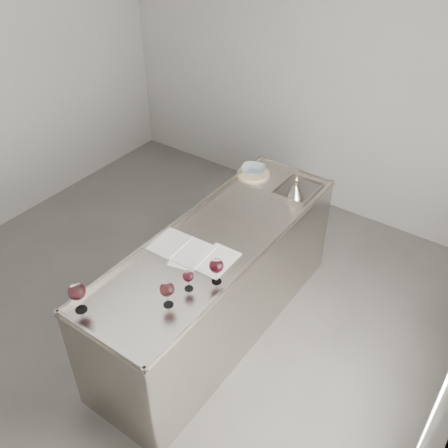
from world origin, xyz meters
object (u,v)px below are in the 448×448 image
Objects in this scene: wine_glass_middle at (167,290)px; notebook at (181,248)px; wine_glass_small at (188,277)px; wine_funnel at (295,192)px; wine_glass_left at (77,292)px; counter at (218,284)px; wine_glass_right at (216,266)px; ceramic_bowl at (254,170)px.

wine_glass_middle is 0.57m from notebook.
notebook is at bearing 136.18° from wine_glass_small.
wine_glass_small is at bearing -46.48° from notebook.
wine_glass_small is at bearing -92.28° from wine_funnel.
notebook is at bearing 80.85° from wine_glass_left.
counter is 12.63× the size of wine_glass_right.
wine_glass_middle reaches higher than ceramic_bowl.
wine_glass_right reaches higher than wine_glass_small.
wine_glass_small is 0.34× the size of notebook.
counter is 1.28m from wine_glass_left.
wine_glass_middle reaches higher than counter.
wine_glass_left reaches higher than wine_glass_middle.
wine_glass_right reaches higher than notebook.
ceramic_bowl is at bearing 93.83° from notebook.
wine_glass_left is (-0.28, -1.08, 0.62)m from counter.
counter is 0.81m from wine_glass_small.
wine_glass_left is at bearing -90.00° from ceramic_bowl.
wine_glass_small is at bearing -73.46° from ceramic_bowl.
wine_glass_middle reaches higher than wine_glass_small.
counter is at bearing 125.25° from wine_glass_right.
wine_funnel is (0.49, -0.13, 0.02)m from ceramic_bowl.
wine_glass_middle is 1.53m from wine_funnel.
wine_glass_left is 0.49× the size of notebook.
wine_glass_middle is 1.23× the size of wine_glass_small.
wine_glass_middle is 1.71m from ceramic_bowl.
wine_glass_right is (0.27, -0.38, 0.60)m from counter.
wine_glass_middle is 0.42× the size of notebook.
wine_glass_small is 0.43m from notebook.
wine_glass_right reaches higher than ceramic_bowl.
wine_funnel reaches higher than wine_glass_right.
wine_glass_right is 0.45m from notebook.
wine_glass_small is (0.16, -0.54, 0.57)m from counter.
wine_glass_left is 0.85m from notebook.
counter is 5.49× the size of notebook.
wine_glass_small reaches higher than notebook.
wine_glass_left is at bearing -104.28° from counter.
ceramic_bowl is (-0.43, 1.46, -0.06)m from wine_glass_small.
ceramic_bowl is at bearing 104.24° from wine_glass_middle.
wine_glass_right is 0.20m from wine_glass_small.
wine_funnel reaches higher than ceramic_bowl.
wine_glass_left is at bearing -140.06° from wine_glass_middle.
wine_glass_left is 0.55m from wine_glass_middle.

